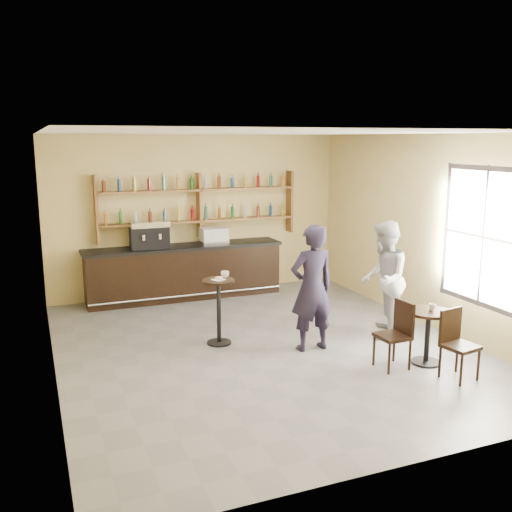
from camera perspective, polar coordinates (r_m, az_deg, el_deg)
name	(u,v)px	position (r m, az deg, el deg)	size (l,w,h in m)	color
floor	(263,347)	(8.81, 0.73, -9.07)	(7.00, 7.00, 0.00)	slate
ceiling	(264,133)	(8.24, 0.79, 12.23)	(7.00, 7.00, 0.00)	white
wall_back	(198,215)	(11.65, -5.87, 4.09)	(7.00, 7.00, 0.00)	tan
wall_front	(410,308)	(5.40, 15.19, -5.03)	(7.00, 7.00, 0.00)	tan
wall_left	(47,259)	(7.76, -20.15, -0.33)	(7.00, 7.00, 0.00)	tan
wall_right	(430,232)	(9.91, 17.01, 2.33)	(7.00, 7.00, 0.00)	tan
window_pane	(483,237)	(9.00, 21.77, 1.76)	(2.00, 2.00, 0.00)	white
window_frame	(483,237)	(9.00, 21.74, 1.76)	(0.04, 1.70, 2.10)	black
shelf_unit	(199,205)	(11.50, -5.71, 5.05)	(4.00, 0.26, 1.40)	brown
liquor_bottles	(199,197)	(11.49, -5.72, 5.89)	(3.68, 0.10, 1.00)	#8C5919
bar_counter	(184,272)	(11.41, -7.18, -1.56)	(3.92, 0.76, 1.06)	black
espresso_machine	(149,235)	(11.11, -10.63, 2.12)	(0.73, 0.47, 0.52)	black
pastry_case	(214,236)	(11.44, -4.27, 2.05)	(0.53, 0.42, 0.32)	silver
pedestal_table	(219,312)	(8.81, -3.74, -5.60)	(0.50, 0.50, 1.02)	black
napkin	(218,280)	(8.67, -3.79, -2.37)	(0.17, 0.17, 0.00)	white
donut	(219,278)	(8.66, -3.70, -2.23)	(0.11, 0.11, 0.04)	#BD8945
cup_pedestal	(225,274)	(8.79, -3.12, -1.84)	(0.13, 0.13, 0.10)	white
man_main	(312,288)	(8.48, 5.61, -3.20)	(0.69, 0.46, 1.90)	black
cafe_table	(427,337)	(8.42, 16.76, -7.78)	(0.61, 0.61, 0.77)	black
cup_cafe	(432,307)	(8.32, 17.20, -4.90)	(0.10, 0.10, 0.09)	white
chair_west	(392,335)	(8.11, 13.49, -7.73)	(0.41, 0.41, 0.94)	black
chair_south	(460,346)	(8.00, 19.76, -8.44)	(0.40, 0.40, 0.93)	black
patron_second	(383,279)	(9.24, 12.62, -2.30)	(0.91, 0.71, 1.87)	#949498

